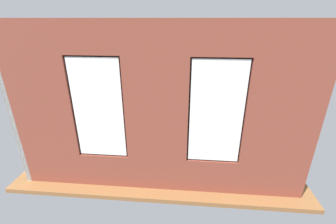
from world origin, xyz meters
name	(u,v)px	position (x,y,z in m)	size (l,w,h in m)	color
ground_plane	(168,136)	(0.00, 0.00, -0.05)	(6.44, 5.48, 0.10)	brown
brick_wall_with_windows	(156,116)	(0.00, 2.36, 1.65)	(5.84, 0.30, 3.35)	brown
white_wall_right	(67,82)	(2.87, 0.20, 1.67)	(0.10, 4.48, 3.35)	silver
couch_by_window	(147,156)	(0.33, 1.71, 0.33)	(1.98, 0.87, 0.80)	black
couch_left	(241,125)	(-2.22, -0.16, 0.33)	(1.01, 1.88, 0.80)	black
coffee_table	(173,121)	(-0.13, -0.23, 0.37)	(1.22, 0.76, 0.42)	olive
cup_ceramic	(175,119)	(-0.22, -0.12, 0.47)	(0.08, 0.08, 0.09)	#4C4C51
candle_jar	(168,116)	(0.02, -0.33, 0.48)	(0.08, 0.08, 0.11)	#B7333D
table_plant_small	(161,116)	(0.23, -0.12, 0.55)	(0.13, 0.13, 0.23)	brown
remote_black	(173,119)	(-0.13, -0.23, 0.43)	(0.05, 0.17, 0.02)	black
remote_gray	(184,117)	(-0.47, -0.36, 0.43)	(0.05, 0.17, 0.02)	#59595B
media_console	(93,118)	(2.57, -0.48, 0.25)	(1.04, 0.42, 0.50)	black
tv_flatscreen	(91,102)	(2.57, -0.49, 0.83)	(0.91, 0.20, 0.64)	black
papasan_chair	(169,106)	(0.07, -1.34, 0.44)	(1.07, 1.07, 0.68)	olive
potted_plant_foreground_right	(112,93)	(2.27, -1.68, 0.74)	(1.02, 0.95, 1.39)	#9E5638
potted_plant_near_tv	(97,122)	(2.02, 0.49, 0.57)	(0.48, 0.48, 0.87)	gray
potted_plant_corner_far_left	(268,151)	(-2.37, 1.80, 0.67)	(1.18, 1.01, 1.25)	brown
potted_plant_corner_near_left	(237,97)	(-2.38, -1.76, 0.72)	(1.02, 1.07, 1.33)	beige
potted_plant_mid_room_small	(203,113)	(-1.09, -0.86, 0.41)	(0.36, 0.36, 0.62)	#9E5638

